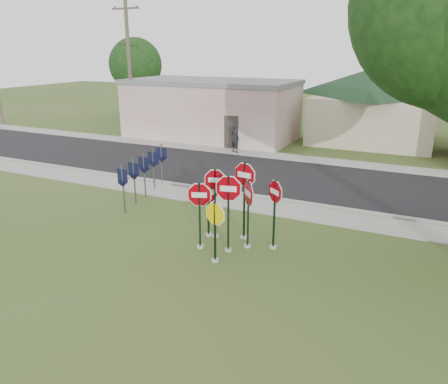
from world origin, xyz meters
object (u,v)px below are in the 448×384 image
at_px(pedestrian, 235,138).
at_px(stop_sign_yellow, 215,225).
at_px(stop_sign_center, 228,201).
at_px(utility_pole_near, 130,69).
at_px(stop_sign_left, 200,206).

bearing_deg(pedestrian, stop_sign_yellow, 136.13).
distance_m(stop_sign_center, pedestrian, 14.14).
bearing_deg(stop_sign_yellow, utility_pole_near, 133.58).
xyz_separation_m(stop_sign_left, utility_pole_near, (-13.33, 14.28, 3.49)).
bearing_deg(stop_sign_yellow, stop_sign_left, 143.59).
height_order(stop_sign_center, stop_sign_left, stop_sign_center).
relative_size(stop_sign_center, pedestrian, 1.52).
distance_m(stop_sign_center, stop_sign_left, 0.99).
relative_size(stop_sign_left, utility_pole_near, 0.25).
bearing_deg(stop_sign_left, stop_sign_center, 11.07).
relative_size(stop_sign_center, utility_pole_near, 0.29).
relative_size(stop_sign_yellow, pedestrian, 1.16).
distance_m(stop_sign_yellow, utility_pole_near, 20.95).
height_order(stop_sign_yellow, stop_sign_left, stop_sign_left).
xyz_separation_m(stop_sign_center, utility_pole_near, (-14.27, 14.10, 3.24)).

